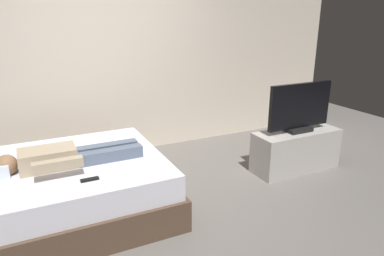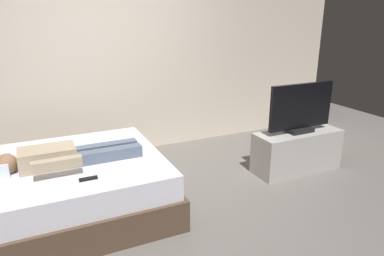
% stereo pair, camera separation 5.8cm
% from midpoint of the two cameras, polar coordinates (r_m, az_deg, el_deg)
% --- Properties ---
extents(ground_plane, '(10.00, 10.00, 0.00)m').
position_cam_midpoint_polar(ground_plane, '(3.58, -6.39, -13.14)').
color(ground_plane, slate).
extents(back_wall, '(6.40, 0.10, 2.80)m').
position_cam_midpoint_polar(back_wall, '(4.85, -9.51, 12.48)').
color(back_wall, beige).
rests_on(back_wall, ground).
extents(bed, '(1.94, 1.58, 0.54)m').
position_cam_midpoint_polar(bed, '(3.58, -20.70, -9.47)').
color(bed, brown).
rests_on(bed, ground).
extents(person, '(1.26, 0.46, 0.18)m').
position_cam_midpoint_polar(person, '(3.37, -20.74, -4.52)').
color(person, tan).
rests_on(person, bed).
extents(remote, '(0.15, 0.04, 0.02)m').
position_cam_midpoint_polar(remote, '(3.04, -16.92, -8.05)').
color(remote, black).
rests_on(remote, bed).
extents(tv_stand, '(1.10, 0.40, 0.50)m').
position_cam_midpoint_polar(tv_stand, '(4.50, 16.23, -3.52)').
color(tv_stand, '#B7B2AD').
rests_on(tv_stand, ground).
extents(tv, '(0.88, 0.20, 0.59)m').
position_cam_midpoint_polar(tv, '(4.34, 16.84, 3.07)').
color(tv, black).
rests_on(tv, tv_stand).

